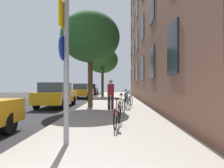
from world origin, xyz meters
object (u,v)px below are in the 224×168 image
object	(u,v)px
bicycle_5	(127,95)
pedestrian_0	(111,92)
car_1	(57,94)
car_2	(83,91)
bicycle_0	(117,115)
car_3	(91,89)
sign_post	(65,59)
bicycle_2	(128,102)
bicycle_4	(125,97)
bicycle_3	(129,99)
traffic_light	(102,73)
tree_far	(102,60)
bicycle_1	(122,106)
tree_near	(90,38)

from	to	relation	value
bicycle_5	pedestrian_0	size ratio (longest dim) A/B	1.02
bicycle_5	car_1	xyz separation A→B (m)	(-4.98, -5.72, 0.36)
car_2	pedestrian_0	bearing A→B (deg)	-71.46
bicycle_0	car_3	xyz separation A→B (m)	(-4.04, 22.95, 0.35)
car_2	sign_post	bearing A→B (deg)	-80.90
bicycle_0	bicycle_2	bearing A→B (deg)	82.46
bicycle_4	pedestrian_0	distance (m)	5.49
bicycle_3	pedestrian_0	bearing A→B (deg)	-112.06
bicycle_3	car_3	distance (m)	16.49
car_1	car_3	world-z (taller)	same
traffic_light	bicycle_0	xyz separation A→B (m)	(1.64, -14.97, -2.34)
tree_far	bicycle_1	world-z (taller)	tree_far
tree_near	tree_far	distance (m)	10.88
tree_far	bicycle_0	bearing A→B (deg)	-83.91
car_1	car_2	xyz separation A→B (m)	(0.20, 8.34, -0.00)
bicycle_0	car_2	distance (m)	15.12
bicycle_4	car_2	world-z (taller)	car_2
bicycle_1	car_2	distance (m)	12.87
traffic_light	car_3	world-z (taller)	traffic_light
traffic_light	bicycle_2	xyz separation A→B (m)	(2.28, -10.17, -2.34)
bicycle_4	bicycle_5	xyz separation A→B (m)	(0.25, 2.40, -0.02)
pedestrian_0	car_3	xyz separation A→B (m)	(-3.69, 18.70, -0.22)
pedestrian_0	car_2	bearing A→B (deg)	108.54
tree_far	bicycle_1	bearing A→B (deg)	-82.03
car_2	tree_near	bearing A→B (deg)	-76.69
bicycle_3	bicycle_5	xyz separation A→B (m)	(0.11, 4.80, -0.01)
sign_post	bicycle_2	xyz separation A→B (m)	(1.82, 6.66, -1.57)
pedestrian_0	bicycle_3	bearing A→B (deg)	67.94
bicycle_3	bicycle_1	bearing A→B (deg)	-97.56
bicycle_0	bicycle_4	world-z (taller)	bicycle_4
bicycle_0	bicycle_4	bearing A→B (deg)	85.79
bicycle_3	bicycle_0	bearing A→B (deg)	-96.70
traffic_light	car_2	distance (m)	2.98
bicycle_1	car_3	bearing A→B (deg)	101.68
bicycle_0	bicycle_4	size ratio (longest dim) A/B	0.96
bicycle_3	car_2	xyz separation A→B (m)	(-4.68, 7.42, 0.35)
bicycle_5	pedestrian_0	world-z (taller)	pedestrian_0
traffic_light	bicycle_5	distance (m)	4.59
tree_near	bicycle_0	world-z (taller)	tree_near
bicycle_2	bicycle_4	xyz separation A→B (m)	(0.07, 4.80, 0.01)
bicycle_1	bicycle_3	bearing A→B (deg)	82.44
tree_far	car_1	world-z (taller)	tree_far
car_2	car_3	world-z (taller)	same
sign_post	bicycle_5	distance (m)	14.12
bicycle_2	bicycle_3	bearing A→B (deg)	84.98
sign_post	car_1	bearing A→B (deg)	109.20
tree_far	bicycle_5	world-z (taller)	tree_far
traffic_light	tree_far	size ratio (longest dim) A/B	0.67
bicycle_5	car_3	xyz separation A→B (m)	(-4.99, 10.95, 0.36)
bicycle_4	car_3	xyz separation A→B (m)	(-4.74, 13.35, 0.34)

